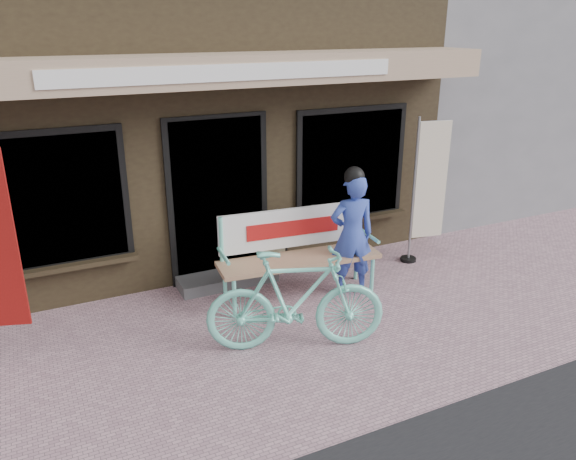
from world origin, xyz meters
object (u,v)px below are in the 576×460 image
person (352,232)px  menu_stand (273,243)px  bench (297,246)px  nobori_cream (427,188)px  bicycle (296,300)px

person → menu_stand: bearing=134.5°
bench → person: size_ratio=1.25×
bench → nobori_cream: nobori_cream is taller
bench → menu_stand: (0.01, 0.75, -0.23)m
bicycle → menu_stand: (0.58, 1.89, -0.15)m
menu_stand → bench: bearing=-68.8°
bicycle → nobori_cream: size_ratio=0.89×
person → nobori_cream: size_ratio=0.79×
bench → nobori_cream: size_ratio=0.99×
person → nobori_cream: bearing=28.7°
person → menu_stand: size_ratio=2.04×
bench → menu_stand: bench is taller
person → bicycle: size_ratio=0.89×
nobori_cream → menu_stand: 2.30m
menu_stand → bicycle: bearing=-85.5°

